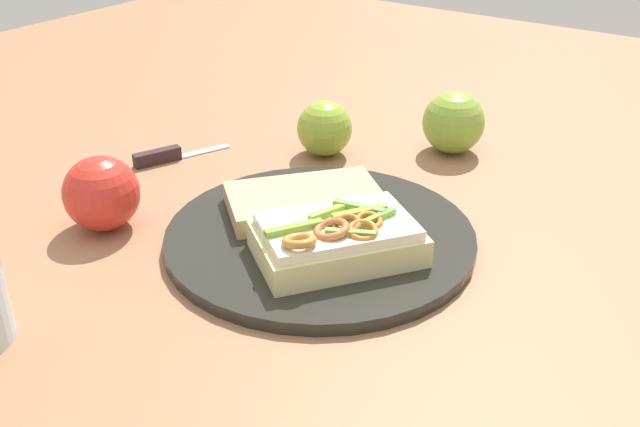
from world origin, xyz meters
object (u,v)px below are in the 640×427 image
at_px(apple_1, 453,122).
at_px(sandwich, 337,239).
at_px(apple_2, 324,128).
at_px(apple_0, 101,193).
at_px(knife, 167,156).
at_px(plate, 320,237).
at_px(bread_slice_side, 305,201).

bearing_deg(apple_1, sandwich, 96.40).
bearing_deg(apple_1, apple_2, 38.20).
height_order(apple_0, knife, apple_0).
relative_size(sandwich, apple_2, 2.56).
bearing_deg(plate, sandwich, 143.60).
bearing_deg(apple_0, knife, -65.97).
bearing_deg(apple_2, bread_slice_side, 117.84).
bearing_deg(apple_1, knife, 39.76).
bearing_deg(knife, apple_1, -28.21).
distance_m(sandwich, knife, 0.32).
bearing_deg(plate, apple_0, 26.84).
xyz_separation_m(apple_1, apple_2, (0.13, 0.10, -0.00)).
distance_m(sandwich, apple_1, 0.32).
height_order(apple_1, knife, apple_1).
relative_size(sandwich, apple_0, 2.28).
xyz_separation_m(plate, apple_0, (0.20, 0.10, 0.03)).
bearing_deg(bread_slice_side, apple_1, -149.87).
bearing_deg(knife, apple_2, -26.92).
relative_size(bread_slice_side, apple_2, 2.28).
height_order(plate, knife, knife).
distance_m(plate, bread_slice_side, 0.05).
bearing_deg(plate, bread_slice_side, -36.00).
relative_size(apple_2, knife, 0.57).
distance_m(apple_1, knife, 0.36).
relative_size(apple_0, knife, 0.64).
bearing_deg(apple_2, knife, 41.05).
relative_size(sandwich, knife, 1.47).
bearing_deg(apple_2, sandwich, 127.20).
height_order(plate, apple_1, apple_1).
xyz_separation_m(apple_0, apple_2, (-0.08, -0.29, -0.00)).
height_order(sandwich, bread_slice_side, sandwich).
xyz_separation_m(apple_0, apple_1, (-0.21, -0.39, 0.00)).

